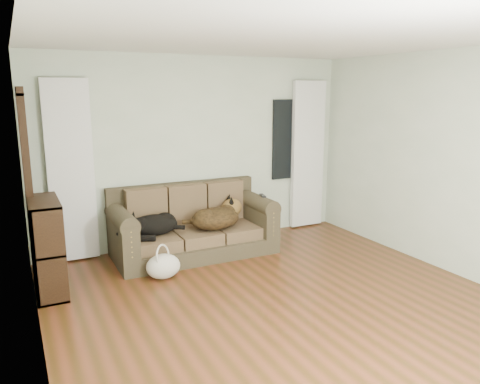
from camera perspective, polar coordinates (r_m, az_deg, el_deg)
name	(u,v)px	position (r m, az deg, el deg)	size (l,w,h in m)	color
floor	(292,311)	(4.78, 6.36, -14.19)	(5.00, 5.00, 0.00)	#40270E
ceiling	(299,35)	(4.31, 7.22, 18.48)	(5.00, 5.00, 0.00)	white
wall_back	(197,151)	(6.58, -5.22, 4.98)	(4.50, 0.04, 2.60)	beige
wall_left	(31,208)	(3.68, -24.09, -1.78)	(0.04, 5.00, 2.60)	beige
wall_right	(462,165)	(5.89, 25.47, 3.00)	(0.04, 5.00, 2.60)	beige
curtain_left	(71,172)	(6.12, -19.93, 2.34)	(0.55, 0.08, 2.25)	white
curtain_right	(308,155)	(7.37, 8.23, 4.51)	(0.55, 0.08, 2.25)	white
window_pane	(287,139)	(7.19, 5.75, 6.39)	(0.50, 0.03, 1.20)	black
door_casing	(29,189)	(5.74, -24.37, 0.35)	(0.07, 0.60, 2.10)	black
sofa	(194,221)	(6.17, -5.65, -3.57)	(2.08, 0.90, 0.85)	#2E2519
dog_black_lab	(151,225)	(5.96, -10.76, -3.99)	(0.62, 0.43, 0.26)	black
dog_shepherd	(217,218)	(6.17, -2.80, -3.13)	(0.70, 0.50, 0.31)	black
tv_remote	(263,196)	(6.36, 2.78, -0.43)	(0.05, 0.16, 0.02)	black
tote_bag	(163,265)	(5.52, -9.35, -8.78)	(0.40, 0.31, 0.29)	beige
bookshelf	(47,247)	(5.41, -22.46, -6.21)	(0.30, 0.81, 1.01)	black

